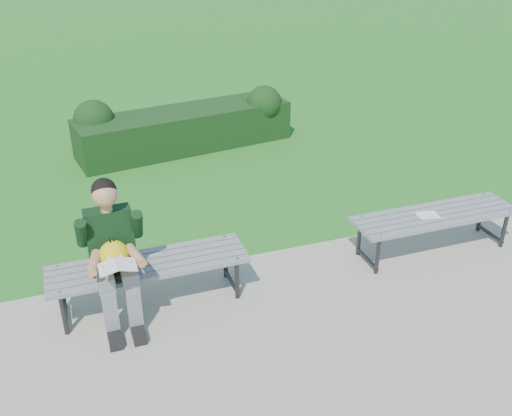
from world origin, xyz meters
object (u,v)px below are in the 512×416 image
object	(u,v)px
bench_left	(149,268)
paper_sheet	(428,215)
hedge	(184,126)
seated_boy	(113,251)
bench_right	(435,218)

from	to	relation	value
bench_left	paper_sheet	world-z (taller)	bench_left
bench_left	hedge	bearing A→B (deg)	72.57
hedge	bench_left	size ratio (longest dim) A/B	1.89
hedge	seated_boy	xyz separation A→B (m)	(-1.51, -3.96, 0.36)
bench_right	seated_boy	size ratio (longest dim) A/B	1.37
bench_left	bench_right	bearing A→B (deg)	-1.34
hedge	paper_sheet	distance (m)	4.29
hedge	bench_left	distance (m)	4.05
bench_left	seated_boy	distance (m)	0.43
bench_left	seated_boy	world-z (taller)	seated_boy
seated_boy	bench_right	bearing A→B (deg)	0.45
bench_right	seated_boy	distance (m)	3.33
bench_right	paper_sheet	size ratio (longest dim) A/B	7.33
seated_boy	paper_sheet	world-z (taller)	seated_boy
seated_boy	paper_sheet	xyz separation A→B (m)	(3.22, 0.03, -0.24)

